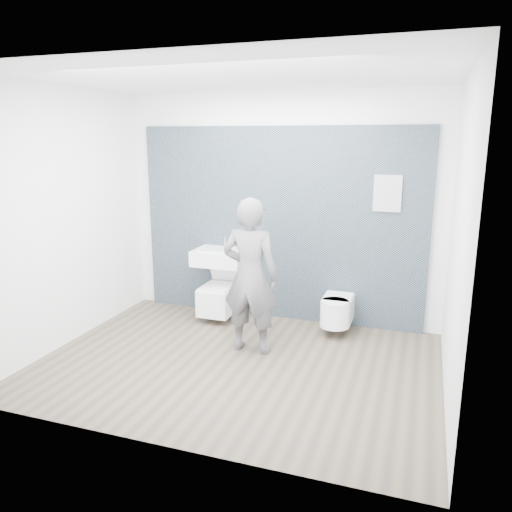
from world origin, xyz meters
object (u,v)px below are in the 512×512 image
(toilet_rounded, at_px, (337,310))
(washbasin, at_px, (220,257))
(toilet_square, at_px, (219,297))
(visitor, at_px, (251,276))

(toilet_rounded, bearing_deg, washbasin, 177.96)
(washbasin, distance_m, toilet_rounded, 1.59)
(washbasin, height_order, toilet_square, washbasin)
(toilet_square, relative_size, toilet_rounded, 1.27)
(washbasin, relative_size, toilet_square, 0.87)
(toilet_rounded, xyz_separation_m, visitor, (-0.79, -0.79, 0.56))
(washbasin, bearing_deg, toilet_square, -90.00)
(toilet_square, bearing_deg, washbasin, 90.00)
(toilet_square, bearing_deg, visitor, -48.41)
(washbasin, height_order, toilet_rounded, washbasin)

